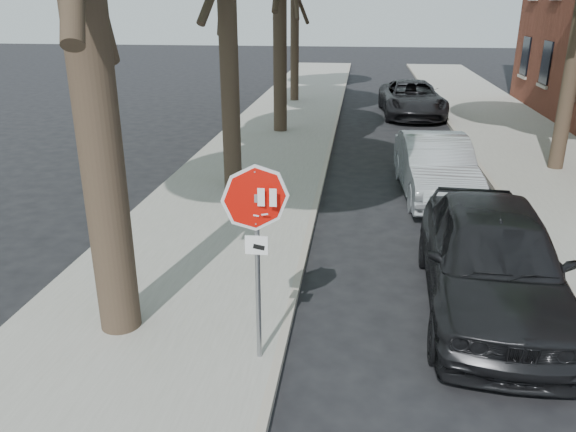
% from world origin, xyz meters
% --- Properties ---
extents(ground, '(120.00, 120.00, 0.00)m').
position_xyz_m(ground, '(0.00, 0.00, 0.00)').
color(ground, black).
rests_on(ground, ground).
extents(sidewalk_left, '(4.00, 55.00, 0.12)m').
position_xyz_m(sidewalk_left, '(-2.50, 12.00, 0.06)').
color(sidewalk_left, gray).
rests_on(sidewalk_left, ground).
extents(sidewalk_right, '(4.00, 55.00, 0.12)m').
position_xyz_m(sidewalk_right, '(6.00, 12.00, 0.06)').
color(sidewalk_right, gray).
rests_on(sidewalk_right, ground).
extents(curb_left, '(0.12, 55.00, 0.13)m').
position_xyz_m(curb_left, '(-0.45, 12.00, 0.07)').
color(curb_left, '#9E9384').
rests_on(curb_left, ground).
extents(curb_right, '(0.12, 55.00, 0.13)m').
position_xyz_m(curb_right, '(3.95, 12.00, 0.07)').
color(curb_right, '#9E9384').
rests_on(curb_right, ground).
extents(stop_sign, '(0.76, 0.34, 2.61)m').
position_xyz_m(stop_sign, '(-0.70, -0.03, 1.95)').
color(stop_sign, gray).
rests_on(stop_sign, sidewalk_left).
extents(car_a, '(2.23, 5.03, 1.68)m').
position_xyz_m(car_a, '(2.54, 1.90, 0.84)').
color(car_a, black).
rests_on(car_a, ground).
extents(car_b, '(1.79, 4.50, 1.46)m').
position_xyz_m(car_b, '(2.35, 7.42, 0.73)').
color(car_b, '#ADB1B5').
rests_on(car_b, ground).
extents(car_d, '(2.70, 5.36, 1.46)m').
position_xyz_m(car_d, '(2.60, 18.11, 0.73)').
color(car_d, black).
rests_on(car_d, ground).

